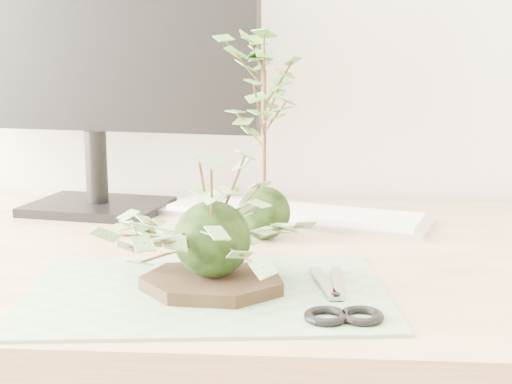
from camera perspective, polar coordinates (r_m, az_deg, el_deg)
desk at (r=1.02m, az=1.55°, el=-9.44°), size 1.60×0.70×0.74m
cutting_mat at (r=0.82m, az=-3.96°, el=-7.99°), size 0.43×0.31×0.00m
stone_dish at (r=0.82m, az=-3.48°, el=-7.23°), size 0.18×0.18×0.01m
ivy_kokedama at (r=0.80m, az=-3.56°, el=-0.94°), size 0.29×0.29×0.17m
maple_kokedama at (r=1.02m, az=0.67°, el=8.66°), size 0.18×0.18×0.32m
keyboard at (r=1.17m, az=2.99°, el=-1.80°), size 0.46×0.27×0.02m
monitor at (r=1.24m, az=-12.95°, el=11.71°), size 0.56×0.20×0.50m
scissors at (r=0.76m, az=6.58°, el=-9.18°), size 0.09×0.19×0.01m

